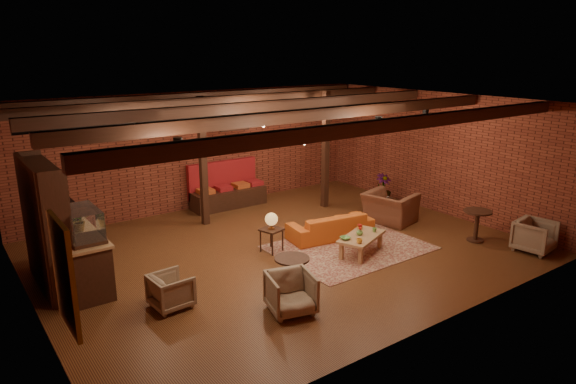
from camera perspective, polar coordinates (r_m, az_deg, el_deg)
floor at (r=11.38m, az=-0.42°, el=-6.46°), size 10.00×10.00×0.00m
ceiling at (r=10.59m, az=-0.46°, el=9.79°), size 10.00×8.00×0.02m
wall_back at (r=14.25m, az=-9.79°, el=4.58°), size 10.00×0.02×3.20m
wall_front at (r=8.09m, az=16.20°, el=-4.39°), size 10.00×0.02×3.20m
wall_left at (r=9.08m, az=-27.21°, el=-3.34°), size 0.02×8.00×3.20m
wall_right at (r=14.28m, az=16.22°, el=4.21°), size 0.02×8.00×3.20m
ceiling_beams at (r=10.60m, az=-0.45°, el=9.14°), size 9.80×6.40×0.22m
ceiling_pipe at (r=11.97m, az=-4.93°, el=8.72°), size 9.60×0.12×0.12m
post_left at (r=12.76m, az=-9.43°, el=3.31°), size 0.16×0.16×3.20m
post_right at (r=14.09m, az=4.19°, el=4.64°), size 0.16×0.16×3.20m
service_counter at (r=10.41m, az=-22.67°, el=-5.17°), size 0.80×2.50×1.60m
plant_counter at (r=10.48m, az=-22.64°, el=-2.59°), size 0.35×0.39×0.30m
shelving_hutch at (r=10.31m, az=-25.19°, el=-3.30°), size 0.52×2.00×2.40m
chalkboard_menu at (r=6.95m, az=-23.55°, el=-8.46°), size 0.08×0.96×1.46m
banquette at (r=14.38m, az=-6.65°, el=0.30°), size 2.10×0.70×1.00m
service_sign at (r=13.62m, az=-5.97°, el=7.42°), size 0.86×0.06×0.30m
ceiling_spotlights at (r=10.63m, az=-0.45°, el=7.96°), size 6.40×4.40×0.28m
rug at (r=11.59m, az=6.81°, el=-6.12°), size 3.28×2.52×0.01m
sofa at (r=12.04m, az=4.72°, el=-3.75°), size 2.10×1.07×0.59m
coffee_table at (r=11.14m, az=8.10°, el=-5.04°), size 1.37×1.03×0.67m
side_table_lamp at (r=11.08m, az=-1.85°, el=-3.37°), size 0.52×0.52×0.88m
round_table_left at (r=9.36m, az=0.44°, el=-8.53°), size 0.64×0.64×0.66m
armchair_a at (r=9.11m, az=-12.87°, el=-10.48°), size 0.64×0.68×0.66m
armchair_b at (r=8.72m, az=0.32°, el=-10.96°), size 0.89×0.86×0.76m
armchair_right at (r=13.24m, az=11.28°, el=-1.17°), size 1.03×1.33×1.04m
side_table_book at (r=13.83m, az=10.39°, el=-0.72°), size 0.47×0.47×0.50m
round_table_right at (r=12.50m, az=20.26°, el=-3.01°), size 0.63×0.63×0.73m
armchair_far at (r=12.41m, az=25.76°, el=-4.28°), size 0.84×0.80×0.77m
plant_tall at (r=14.66m, az=10.65°, el=3.58°), size 1.46×1.46×2.56m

